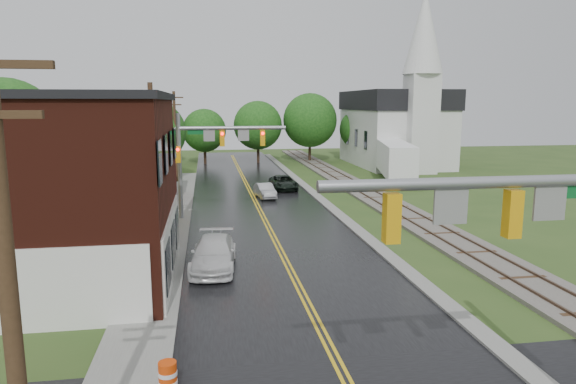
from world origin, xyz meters
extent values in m
cube|color=black|center=(0.00, 30.00, 0.00)|extent=(10.00, 90.00, 0.02)
cube|color=gray|center=(5.40, 35.00, 0.00)|extent=(0.80, 70.00, 0.12)
cube|color=gray|center=(-6.20, 25.00, 0.00)|extent=(2.40, 50.00, 0.12)
cube|color=silver|center=(-5.45, 15.00, 1.50)|extent=(0.10, 9.50, 3.00)
cube|color=tan|center=(-11.00, 26.00, 3.20)|extent=(8.00, 7.00, 6.40)
cube|color=#3F0F0C|center=(-10.00, 35.00, 2.20)|extent=(7.00, 6.00, 4.40)
cube|color=silver|center=(20.00, 55.00, 3.50)|extent=(10.00, 16.00, 7.00)
cube|color=black|center=(20.00, 55.00, 8.20)|extent=(10.40, 16.40, 2.40)
cube|color=silver|center=(20.00, 47.00, 5.50)|extent=(3.20, 3.20, 11.00)
cone|color=silver|center=(20.00, 47.00, 15.50)|extent=(4.40, 4.40, 9.00)
cube|color=#59544C|center=(10.00, 35.00, 0.10)|extent=(3.20, 80.00, 0.20)
cube|color=#4C3828|center=(9.28, 35.00, 0.24)|extent=(0.10, 80.00, 0.12)
cube|color=#4C3828|center=(10.72, 35.00, 0.24)|extent=(0.10, 80.00, 0.12)
cylinder|color=gray|center=(2.00, 2.00, 6.20)|extent=(7.20, 0.26, 0.26)
cube|color=orange|center=(2.72, 2.00, 5.50)|extent=(0.32, 0.30, 1.05)
cube|color=orange|center=(-0.02, 2.00, 5.50)|extent=(0.32, 0.30, 1.05)
cube|color=gray|center=(3.58, 2.00, 5.70)|extent=(0.75, 0.06, 0.75)
cube|color=gray|center=(1.28, 2.00, 5.70)|extent=(0.75, 0.06, 0.75)
cylinder|color=gray|center=(-5.60, 27.00, 3.60)|extent=(0.28, 0.28, 7.20)
cylinder|color=gray|center=(-2.00, 27.00, 6.20)|extent=(7.20, 0.26, 0.26)
cube|color=orange|center=(-2.72, 27.00, 5.50)|extent=(0.32, 0.30, 1.05)
cube|color=orange|center=(0.02, 27.00, 5.50)|extent=(0.32, 0.30, 1.05)
cube|color=gray|center=(-3.58, 27.00, 5.70)|extent=(0.75, 0.06, 0.75)
cube|color=gray|center=(-1.28, 27.00, 5.70)|extent=(0.75, 0.06, 0.75)
cube|color=#0C5926|center=(-4.30, 27.00, 5.95)|extent=(1.40, 0.04, 0.30)
sphere|color=#FF0C0C|center=(-2.72, 26.82, 5.83)|extent=(0.20, 0.20, 0.20)
cylinder|color=#382616|center=(-6.80, 0.00, 4.50)|extent=(0.28, 0.28, 9.00)
cylinder|color=#382616|center=(-6.80, 22.00, 4.50)|extent=(0.28, 0.28, 9.00)
cube|color=#382616|center=(-6.80, 22.00, 8.40)|extent=(1.80, 0.12, 0.12)
cube|color=#382616|center=(-6.80, 22.00, 7.70)|extent=(1.40, 0.12, 0.12)
cylinder|color=#382616|center=(-6.80, 44.00, 4.50)|extent=(0.28, 0.28, 9.00)
cube|color=#382616|center=(-6.80, 44.00, 8.40)|extent=(1.80, 0.12, 0.12)
cube|color=#382616|center=(-6.80, 44.00, 7.70)|extent=(1.40, 0.12, 0.12)
cylinder|color=black|center=(-18.00, 32.00, 1.71)|extent=(0.36, 0.36, 3.42)
sphere|color=#164212|center=(-18.00, 32.00, 5.89)|extent=(7.60, 7.60, 7.60)
sphere|color=#164212|center=(-17.40, 31.60, 5.23)|extent=(5.32, 5.32, 5.32)
cylinder|color=black|center=(-14.00, 40.00, 1.35)|extent=(0.36, 0.36, 2.70)
sphere|color=#164212|center=(-14.00, 40.00, 4.65)|extent=(6.00, 6.00, 6.00)
sphere|color=#164212|center=(-13.40, 39.60, 4.12)|extent=(4.20, 4.20, 4.20)
cylinder|color=black|center=(-9.00, 46.00, 1.44)|extent=(0.36, 0.36, 2.88)
sphere|color=#164212|center=(-9.00, 46.00, 4.96)|extent=(6.40, 6.40, 6.40)
sphere|color=#164212|center=(-8.40, 45.60, 4.40)|extent=(4.48, 4.48, 4.48)
imported|color=black|center=(3.12, 38.06, 0.64)|extent=(2.33, 4.70, 1.28)
imported|color=#A9A9AE|center=(0.96, 34.19, 0.60)|extent=(1.69, 3.77, 1.20)
imported|color=silver|center=(-3.59, 16.02, 0.73)|extent=(2.49, 5.20, 1.46)
cube|color=black|center=(15.18, 37.14, 0.40)|extent=(2.23, 1.63, 0.80)
cylinder|color=gray|center=(15.18, 44.86, 0.40)|extent=(0.16, 0.16, 0.80)
cube|color=white|center=(15.18, 41.77, 2.34)|extent=(5.42, 12.63, 3.09)
cylinder|color=#CB3A09|center=(-5.00, 5.36, 0.45)|extent=(0.54, 0.54, 0.90)
camera|label=1|loc=(-3.78, -7.94, 7.86)|focal=32.00mm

